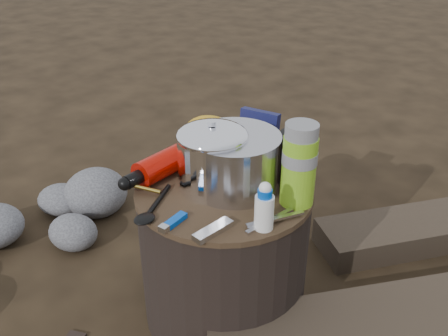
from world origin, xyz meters
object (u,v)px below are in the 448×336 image
Objects in this scene: fuel_bottle at (171,160)px; travel_mug at (296,157)px; stump at (224,253)px; camping_pot at (212,157)px; thermos at (299,165)px.

fuel_bottle is 2.20× the size of travel_mug.
stump is 0.30m from camping_pot.
travel_mug reaches higher than fuel_bottle.
travel_mug reaches higher than stump.
fuel_bottle is at bearing -179.13° from camping_pot.
fuel_bottle is (-0.14, -0.00, -0.05)m from camping_pot.
fuel_bottle is (-0.17, -0.01, 0.24)m from stump.
fuel_bottle reaches higher than stump.
camping_pot is 0.22m from travel_mug.
travel_mug is (-0.06, 0.10, -0.04)m from thermos.
camping_pot reaches higher than travel_mug.
travel_mug is (0.29, 0.16, 0.03)m from fuel_bottle.
camping_pot is 0.22m from thermos.
camping_pot is at bearing -133.61° from travel_mug.
travel_mug is (0.15, 0.16, -0.02)m from camping_pot.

